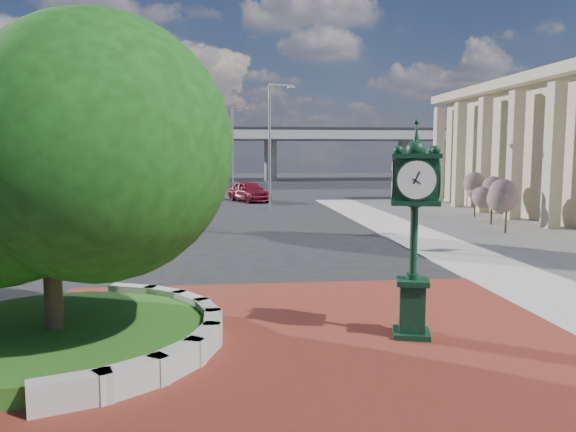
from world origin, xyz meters
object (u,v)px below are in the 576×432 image
at_px(post_clock, 414,222).
at_px(parked_car, 249,191).
at_px(street_lamp_far, 235,144).
at_px(street_lamp_near, 272,137).

xyz_separation_m(post_clock, parked_car, (-2.04, 34.88, -1.66)).
bearing_deg(street_lamp_far, post_clock, -85.65).
bearing_deg(street_lamp_near, post_clock, -88.55).
bearing_deg(parked_car, post_clock, -110.80).
height_order(post_clock, street_lamp_far, street_lamp_far).
bearing_deg(street_lamp_near, street_lamp_far, 100.48).
bearing_deg(parked_car, street_lamp_near, -103.62).
distance_m(parked_car, street_lamp_far, 6.96).
relative_size(post_clock, street_lamp_near, 0.53).
bearing_deg(street_lamp_far, parked_car, -79.57).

